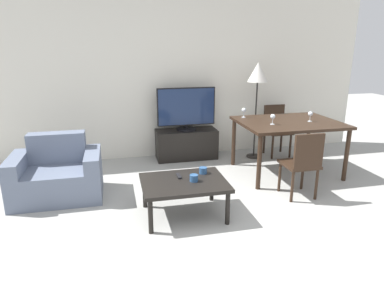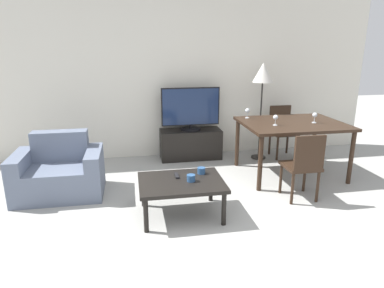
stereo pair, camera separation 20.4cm
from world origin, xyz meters
The scene contains 16 objects.
ground_plane centered at (0.00, 0.00, 0.00)m, with size 18.00×18.00×0.00m, color #9E9E99.
wall_back centered at (0.00, 3.26, 1.35)m, with size 6.94×0.06×2.70m.
armchair centered at (-1.57, 1.88, 0.28)m, with size 1.05×0.72×0.77m.
tv_stand centered at (0.31, 2.98, 0.24)m, with size 1.00×0.41×0.49m.
tv centered at (0.31, 2.98, 0.83)m, with size 0.95×0.32×0.69m.
coffee_table centered at (-0.14, 1.04, 0.36)m, with size 0.92×0.71×0.41m.
dining_table centered at (1.60, 2.01, 0.70)m, with size 1.41×1.09×0.78m.
dining_chair_near centered at (1.35, 1.16, 0.47)m, with size 0.40×0.40×0.85m.
dining_chair_far centered at (1.85, 2.86, 0.47)m, with size 0.40×0.40×0.85m.
floor_lamp centered at (1.43, 2.78, 1.34)m, with size 0.32×0.32×1.57m.
remote_primary centered at (-0.17, 1.17, 0.42)m, with size 0.04×0.15×0.02m.
cup_white_near centered at (-0.04, 1.01, 0.45)m, with size 0.09×0.09×0.07m.
cup_colored_far centered at (0.12, 1.21, 0.45)m, with size 0.09×0.09×0.07m.
wine_glass_left centered at (1.88, 1.92, 0.88)m, with size 0.07×0.07×0.15m.
wine_glass_center centered at (1.28, 1.87, 0.88)m, with size 0.07×0.07×0.15m.
wine_glass_right centered at (1.06, 2.40, 0.88)m, with size 0.07×0.07×0.15m.
Camera 1 is at (-0.84, -2.35, 1.84)m, focal length 32.00 mm.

